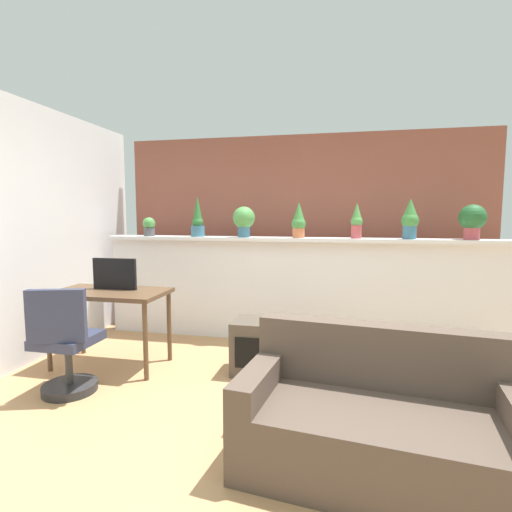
{
  "coord_description": "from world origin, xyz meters",
  "views": [
    {
      "loc": [
        0.48,
        -2.53,
        1.48
      ],
      "look_at": [
        -0.29,
        1.08,
        1.1
      ],
      "focal_mm": 27.51,
      "sensor_mm": 36.0,
      "label": 1
    }
  ],
  "objects": [
    {
      "name": "ground_plane",
      "position": [
        0.0,
        0.0,
        0.0
      ],
      "size": [
        12.0,
        12.0,
        0.0
      ],
      "primitive_type": "plane",
      "color": "tan"
    },
    {
      "name": "divider_wall",
      "position": [
        0.0,
        2.0,
        0.59
      ],
      "size": [
        4.66,
        0.16,
        1.18
      ],
      "primitive_type": "cube",
      "color": "silver",
      "rests_on": "ground"
    },
    {
      "name": "plant_shelf",
      "position": [
        0.0,
        1.96,
        1.2
      ],
      "size": [
        4.66,
        0.31,
        0.04
      ],
      "primitive_type": "cube",
      "color": "silver",
      "rests_on": "divider_wall"
    },
    {
      "name": "brick_wall_behind",
      "position": [
        0.0,
        2.6,
        1.25
      ],
      "size": [
        4.66,
        0.1,
        2.5
      ],
      "primitive_type": "cube",
      "color": "brown",
      "rests_on": "ground"
    },
    {
      "name": "potted_plant_0",
      "position": [
        -1.82,
        1.94,
        1.34
      ],
      "size": [
        0.15,
        0.15,
        0.23
      ],
      "color": "#4C4C51",
      "rests_on": "plant_shelf"
    },
    {
      "name": "potted_plant_1",
      "position": [
        -1.19,
        1.94,
        1.42
      ],
      "size": [
        0.16,
        0.16,
        0.48
      ],
      "color": "#386B84",
      "rests_on": "plant_shelf"
    },
    {
      "name": "potted_plant_2",
      "position": [
        -0.61,
        1.94,
        1.43
      ],
      "size": [
        0.26,
        0.26,
        0.36
      ],
      "color": "#386B84",
      "rests_on": "plant_shelf"
    },
    {
      "name": "potted_plant_3",
      "position": [
        0.03,
        1.93,
        1.42
      ],
      "size": [
        0.16,
        0.16,
        0.4
      ],
      "color": "#C66B42",
      "rests_on": "plant_shelf"
    },
    {
      "name": "potted_plant_4",
      "position": [
        0.67,
        1.95,
        1.42
      ],
      "size": [
        0.13,
        0.13,
        0.39
      ],
      "color": "#B7474C",
      "rests_on": "plant_shelf"
    },
    {
      "name": "potted_plant_5",
      "position": [
        1.22,
        1.94,
        1.45
      ],
      "size": [
        0.18,
        0.18,
        0.44
      ],
      "color": "#386B84",
      "rests_on": "plant_shelf"
    },
    {
      "name": "potted_plant_6",
      "position": [
        1.84,
        1.97,
        1.44
      ],
      "size": [
        0.27,
        0.27,
        0.37
      ],
      "color": "#B7474C",
      "rests_on": "plant_shelf"
    },
    {
      "name": "desk",
      "position": [
        -1.69,
        0.84,
        0.67
      ],
      "size": [
        1.1,
        0.6,
        0.75
      ],
      "color": "brown",
      "rests_on": "ground"
    },
    {
      "name": "tv_monitor",
      "position": [
        -1.68,
        0.92,
        0.9
      ],
      "size": [
        0.45,
        0.04,
        0.31
      ],
      "primitive_type": "cube",
      "color": "black",
      "rests_on": "desk"
    },
    {
      "name": "office_chair",
      "position": [
        -1.69,
        0.19,
        0.39
      ],
      "size": [
        0.5,
        0.5,
        0.91
      ],
      "color": "#262628",
      "rests_on": "ground"
    },
    {
      "name": "side_cube_shelf",
      "position": [
        -0.28,
        0.97,
        0.25
      ],
      "size": [
        0.4,
        0.41,
        0.5
      ],
      "color": "#4C4238",
      "rests_on": "ground"
    },
    {
      "name": "couch",
      "position": [
        0.72,
        -0.29,
        0.28
      ],
      "size": [
        1.64,
        0.95,
        0.8
      ],
      "color": "brown",
      "rests_on": "ground"
    }
  ]
}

